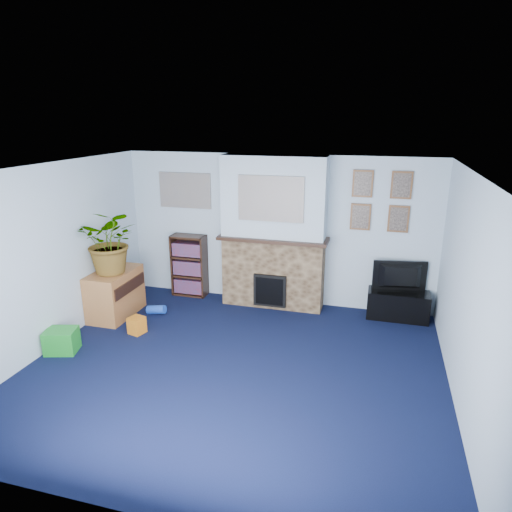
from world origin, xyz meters
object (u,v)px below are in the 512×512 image
(tv_stand, at_px, (398,304))
(television, at_px, (400,277))
(bookshelf, at_px, (190,267))
(sideboard, at_px, (115,294))

(tv_stand, xyz_separation_m, television, (-0.00, 0.02, 0.43))
(television, height_order, bookshelf, bookshelf)
(tv_stand, bearing_deg, sideboard, -166.32)
(sideboard, bearing_deg, bookshelf, 55.06)
(sideboard, bearing_deg, tv_stand, 13.68)
(television, distance_m, sideboard, 4.33)
(bookshelf, bearing_deg, tv_stand, -1.28)
(tv_stand, distance_m, bookshelf, 3.44)
(bookshelf, relative_size, sideboard, 1.14)
(tv_stand, relative_size, bookshelf, 0.86)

